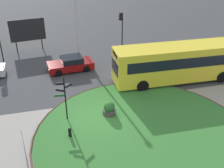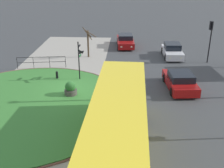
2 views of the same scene
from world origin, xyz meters
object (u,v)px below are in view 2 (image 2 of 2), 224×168
object	(u,v)px
signpost_directional	(79,58)
car_far_lane	(180,81)
car_trailing	(172,51)
bus_yellow	(118,131)
planter_near_signpost	(71,89)
car_near_lane	(125,41)
traffic_light_near	(211,33)
street_tree_bare	(88,42)
bollard_foreground	(57,75)

from	to	relation	value
signpost_directional	car_far_lane	bearing A→B (deg)	80.68
car_far_lane	car_trailing	world-z (taller)	car_trailing
signpost_directional	bus_yellow	size ratio (longest dim) A/B	0.29
signpost_directional	planter_near_signpost	size ratio (longest dim) A/B	2.98
car_near_lane	traffic_light_near	bearing A→B (deg)	53.87
car_far_lane	street_tree_bare	world-z (taller)	street_tree_bare
street_tree_bare	signpost_directional	bearing A→B (deg)	1.04
car_far_lane	traffic_light_near	bearing A→B (deg)	-34.93
bus_yellow	street_tree_bare	bearing A→B (deg)	14.20
bus_yellow	car_near_lane	bearing A→B (deg)	1.32
traffic_light_near	street_tree_bare	xyz separation A→B (m)	(-0.75, -11.60, -1.24)
street_tree_bare	car_far_lane	bearing A→B (deg)	47.80
car_trailing	bollard_foreground	bearing A→B (deg)	-58.80
bus_yellow	car_near_lane	xyz separation A→B (m)	(-20.11, 0.08, -1.07)
car_trailing	planter_near_signpost	bearing A→B (deg)	-43.39
bus_yellow	street_tree_bare	distance (m)	16.26
car_far_lane	street_tree_bare	xyz separation A→B (m)	(-7.20, -7.94, 0.99)
signpost_directional	bollard_foreground	distance (m)	2.43
car_near_lane	planter_near_signpost	xyz separation A→B (m)	(13.11, -3.74, -0.14)
signpost_directional	car_trailing	world-z (taller)	signpost_directional
signpost_directional	bollard_foreground	world-z (taller)	signpost_directional
bus_yellow	traffic_light_near	bearing A→B (deg)	-26.46
bollard_foreground	car_trailing	size ratio (longest dim) A/B	0.18
car_far_lane	bollard_foreground	bearing A→B (deg)	77.19
bollard_foreground	traffic_light_near	size ratio (longest dim) A/B	0.18
traffic_light_near	street_tree_bare	size ratio (longest dim) A/B	1.23
bus_yellow	car_near_lane	size ratio (longest dim) A/B	2.60
planter_near_signpost	street_tree_bare	xyz separation A→B (m)	(-8.87, 0.10, 1.13)
bollard_foreground	car_far_lane	distance (m)	9.84
car_far_lane	car_trailing	distance (m)	7.85
car_far_lane	bus_yellow	bearing A→B (deg)	147.79
bollard_foreground	traffic_light_near	world-z (taller)	traffic_light_near
car_far_lane	planter_near_signpost	xyz separation A→B (m)	(1.67, -8.04, -0.13)
traffic_light_near	car_trailing	bearing A→B (deg)	56.44
car_near_lane	street_tree_bare	xyz separation A→B (m)	(4.24, -3.64, 0.98)
bollard_foreground	car_trailing	bearing A→B (deg)	122.61
planter_near_signpost	street_tree_bare	bearing A→B (deg)	179.34
signpost_directional	planter_near_signpost	bearing A→B (deg)	-4.06
traffic_light_near	street_tree_bare	bearing A→B (deg)	76.38
signpost_directional	car_far_lane	distance (m)	8.04
planter_near_signpost	bus_yellow	bearing A→B (deg)	27.65
bollard_foreground	street_tree_bare	distance (m)	6.33
signpost_directional	bollard_foreground	bearing A→B (deg)	-89.54
car_far_lane	car_trailing	xyz separation A→B (m)	(-7.83, 0.50, 0.02)
car_trailing	traffic_light_near	bearing A→B (deg)	64.93
bollard_foreground	car_near_lane	distance (m)	11.54
bollard_foreground	car_trailing	world-z (taller)	car_trailing
bollard_foreground	car_near_lane	world-z (taller)	car_near_lane
bollard_foreground	traffic_light_near	xyz separation A→B (m)	(-5.18, 13.41, 2.49)
car_trailing	street_tree_bare	xyz separation A→B (m)	(0.63, -8.44, 0.98)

